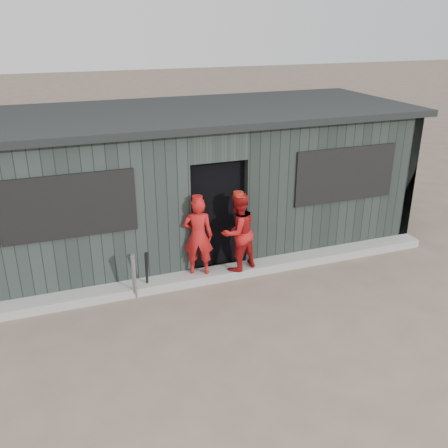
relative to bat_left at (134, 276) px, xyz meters
name	(u,v)px	position (x,y,z in m)	size (l,w,h in m)	color
ground	(268,334)	(1.58, -1.60, -0.41)	(80.00, 80.00, 0.00)	brown
curb	(224,273)	(1.58, 0.22, -0.34)	(8.00, 0.36, 0.15)	gray
bat_left	(134,276)	(0.00, 0.00, 0.00)	(0.07, 0.07, 0.83)	gray
bat_mid	(135,278)	(0.01, -0.03, -0.01)	(0.07, 0.07, 0.82)	gray
bat_right	(147,272)	(0.24, 0.13, -0.02)	(0.07, 0.07, 0.81)	black
player_red_left	(198,236)	(1.15, 0.26, 0.41)	(0.49, 0.32, 1.35)	#AE1515
player_red_right	(238,232)	(1.82, 0.18, 0.42)	(0.66, 0.52, 1.37)	#A71415
player_grey_back	(223,224)	(1.81, 0.87, 0.28)	(0.68, 0.44, 1.39)	#B0B0B0
dugout	(194,179)	(1.58, 1.90, 0.87)	(8.30, 3.30, 2.62)	black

